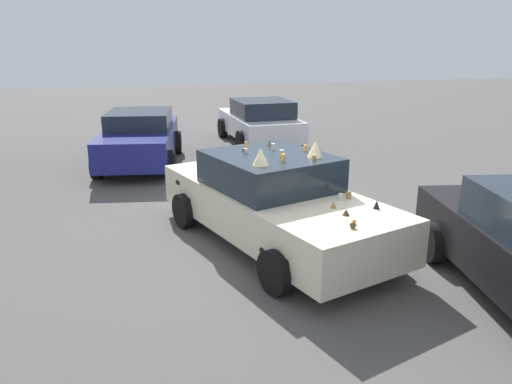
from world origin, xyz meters
The scene contains 4 objects.
ground_plane centered at (0.00, 0.00, 0.00)m, with size 60.00×60.00×0.00m, color #514F4C.
art_car_decorated centered at (0.03, 0.01, 0.72)m, with size 5.01×3.19×1.72m.
parked_sedan_near_right centered at (8.03, -1.86, 0.71)m, with size 4.07×2.19×1.42m.
parked_sedan_far_left centered at (6.05, 1.94, 0.73)m, with size 4.46×2.48×1.42m.
Camera 1 is at (-7.36, 2.17, 3.23)m, focal length 34.95 mm.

